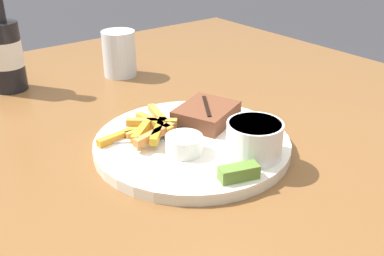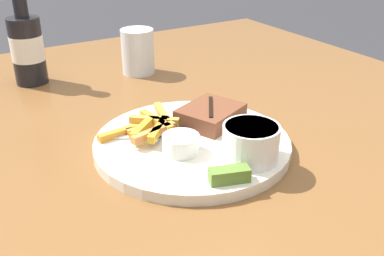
{
  "view_description": "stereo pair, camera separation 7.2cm",
  "coord_description": "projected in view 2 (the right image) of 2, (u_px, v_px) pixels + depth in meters",
  "views": [
    {
      "loc": [
        -0.39,
        -0.51,
        1.13
      ],
      "look_at": [
        0.0,
        0.0,
        0.81
      ],
      "focal_mm": 42.0,
      "sensor_mm": 36.0,
      "label": 1
    },
    {
      "loc": [
        -0.33,
        -0.55,
        1.13
      ],
      "look_at": [
        0.0,
        0.0,
        0.81
      ],
      "focal_mm": 42.0,
      "sensor_mm": 36.0,
      "label": 2
    }
  ],
  "objects": [
    {
      "name": "dinner_plate",
      "position": [
        192.0,
        144.0,
        0.73
      ],
      "size": [
        0.32,
        0.32,
        0.02
      ],
      "color": "silver",
      "rests_on": "dining_table"
    },
    {
      "name": "beer_bottle",
      "position": [
        27.0,
        46.0,
        0.97
      ],
      "size": [
        0.07,
        0.07,
        0.23
      ],
      "color": "black",
      "rests_on": "dining_table"
    },
    {
      "name": "dining_table",
      "position": [
        192.0,
        183.0,
        0.76
      ],
      "size": [
        1.31,
        1.43,
        0.77
      ],
      "color": "brown",
      "rests_on": "ground_plane"
    },
    {
      "name": "coleslaw_cup",
      "position": [
        251.0,
        141.0,
        0.66
      ],
      "size": [
        0.08,
        0.08,
        0.05
      ],
      "color": "white",
      "rests_on": "dinner_plate"
    },
    {
      "name": "steak_portion",
      "position": [
        211.0,
        115.0,
        0.78
      ],
      "size": [
        0.13,
        0.12,
        0.03
      ],
      "color": "brown",
      "rests_on": "dinner_plate"
    },
    {
      "name": "dipping_sauce_cup",
      "position": [
        181.0,
        143.0,
        0.68
      ],
      "size": [
        0.06,
        0.06,
        0.03
      ],
      "color": "silver",
      "rests_on": "dinner_plate"
    },
    {
      "name": "drinking_glass",
      "position": [
        138.0,
        51.0,
        1.05
      ],
      "size": [
        0.08,
        0.08,
        0.1
      ],
      "color": "silver",
      "rests_on": "dining_table"
    },
    {
      "name": "fork_utensil",
      "position": [
        140.0,
        137.0,
        0.73
      ],
      "size": [
        0.12,
        0.08,
        0.0
      ],
      "rotation": [
        0.0,
        0.0,
        5.71
      ],
      "color": "#B7B7BC",
      "rests_on": "dinner_plate"
    },
    {
      "name": "pickle_spear",
      "position": [
        229.0,
        175.0,
        0.61
      ],
      "size": [
        0.06,
        0.04,
        0.02
      ],
      "color": "#567A2D",
      "rests_on": "dinner_plate"
    },
    {
      "name": "knife_utensil",
      "position": [
        188.0,
        126.0,
        0.76
      ],
      "size": [
        0.12,
        0.13,
        0.01
      ],
      "rotation": [
        0.0,
        0.0,
        0.82
      ],
      "color": "#B7B7BC",
      "rests_on": "dinner_plate"
    },
    {
      "name": "fries_pile",
      "position": [
        149.0,
        126.0,
        0.74
      ],
      "size": [
        0.14,
        0.12,
        0.02
      ],
      "color": "gold",
      "rests_on": "dinner_plate"
    }
  ]
}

